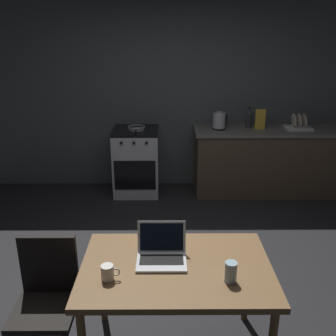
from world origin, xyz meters
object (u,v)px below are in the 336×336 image
object	(u,v)px
dining_table	(176,275)
bottle_b	(249,118)
chair	(47,294)
dish_rack	(298,126)
stove_oven	(136,161)
laptop	(162,254)
coffee_mug	(108,273)
frying_pan	(136,128)
drinking_glass	(231,272)
cereal_box	(260,119)
electric_kettle	(219,121)

from	to	relation	value
dining_table	bottle_b	distance (m)	3.17
chair	dish_rack	bearing A→B (deg)	42.78
stove_oven	laptop	size ratio (longest dim) A/B	2.81
dining_table	coffee_mug	bearing A→B (deg)	-160.70
chair	frying_pan	bearing A→B (deg)	76.49
stove_oven	frying_pan	bearing A→B (deg)	-61.59
laptop	bottle_b	size ratio (longest dim) A/B	1.16
drinking_glass	cereal_box	distance (m)	3.20
laptop	cereal_box	xyz separation A→B (m)	(1.28, 2.84, 0.26)
frying_pan	bottle_b	bearing A→B (deg)	4.15
cereal_box	coffee_mug	bearing A→B (deg)	-117.71
chair	drinking_glass	xyz separation A→B (m)	(1.17, -0.18, 0.29)
chair	frying_pan	distance (m)	2.90
chair	bottle_b	xyz separation A→B (m)	(1.91, 2.95, 0.53)
dining_table	laptop	world-z (taller)	laptop
drinking_glass	stove_oven	bearing A→B (deg)	104.50
bottle_b	stove_oven	bearing A→B (deg)	-176.91
bottle_b	laptop	bearing A→B (deg)	-111.63
laptop	coffee_mug	size ratio (longest dim) A/B	2.78
stove_oven	electric_kettle	bearing A→B (deg)	0.13
stove_oven	coffee_mug	world-z (taller)	stove_oven
chair	coffee_mug	xyz separation A→B (m)	(0.44, -0.16, 0.28)
laptop	electric_kettle	distance (m)	2.92
stove_oven	cereal_box	world-z (taller)	cereal_box
electric_kettle	cereal_box	xyz separation A→B (m)	(0.55, 0.02, 0.02)
dish_rack	chair	bearing A→B (deg)	-131.61
electric_kettle	chair	bearing A→B (deg)	-117.43
dining_table	dish_rack	xyz separation A→B (m)	(1.70, 2.88, 0.29)
laptop	dish_rack	world-z (taller)	dish_rack
electric_kettle	coffee_mug	distance (m)	3.22
dining_table	chair	world-z (taller)	chair
dining_table	laptop	xyz separation A→B (m)	(-0.09, 0.07, 0.12)
dining_table	dish_rack	distance (m)	3.36
dining_table	coffee_mug	xyz separation A→B (m)	(-0.41, -0.14, 0.12)
coffee_mug	dish_rack	size ratio (longest dim) A/B	0.34
laptop	electric_kettle	xyz separation A→B (m)	(0.74, 2.82, 0.24)
frying_pan	bottle_b	distance (m)	1.52
chair	dish_rack	xyz separation A→B (m)	(2.55, 2.87, 0.45)
laptop	cereal_box	size ratio (longest dim) A/B	1.22
laptop	cereal_box	distance (m)	3.12
stove_oven	cereal_box	distance (m)	1.76
stove_oven	cereal_box	xyz separation A→B (m)	(1.66, 0.02, 0.58)
dining_table	cereal_box	world-z (taller)	cereal_box
chair	cereal_box	world-z (taller)	cereal_box
dish_rack	stove_oven	bearing A→B (deg)	-179.93
electric_kettle	cereal_box	world-z (taller)	cereal_box
stove_oven	frying_pan	xyz separation A→B (m)	(0.01, -0.03, 0.48)
bottle_b	dining_table	bearing A→B (deg)	-109.60
stove_oven	coffee_mug	xyz separation A→B (m)	(0.06, -3.03, 0.33)
drinking_glass	dish_rack	xyz separation A→B (m)	(1.38, 3.05, 0.16)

